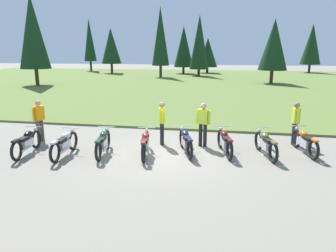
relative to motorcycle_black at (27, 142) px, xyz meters
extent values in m
plane|color=gray|center=(4.77, 0.83, -0.44)|extent=(140.00, 140.00, 0.00)
cube|color=#5B7033|center=(4.77, 26.38, -0.39)|extent=(80.00, 44.00, 0.10)
cylinder|color=#47331E|center=(-16.30, 41.94, 0.44)|extent=(0.36, 0.36, 1.76)
cone|color=#143319|center=(-16.30, 41.94, 4.75)|extent=(2.05, 2.05, 6.84)
cylinder|color=#47331E|center=(-0.03, 38.81, 0.11)|extent=(0.36, 0.36, 1.10)
cone|color=#143319|center=(-0.03, 38.81, 3.62)|extent=(2.87, 2.87, 5.92)
cylinder|color=#47331E|center=(2.68, 34.67, 0.08)|extent=(0.36, 0.36, 1.04)
cone|color=#143319|center=(2.68, 34.67, 4.18)|extent=(2.59, 2.59, 7.15)
cylinder|color=#47331E|center=(-12.25, 19.83, 0.44)|extent=(0.36, 0.36, 1.76)
cone|color=#143319|center=(-12.25, 19.83, 4.88)|extent=(2.97, 2.97, 7.11)
cylinder|color=#47331E|center=(-2.02, 31.73, 0.37)|extent=(0.36, 0.36, 1.62)
cone|color=#143319|center=(-2.02, 31.73, 4.84)|extent=(2.23, 2.23, 7.32)
cylinder|color=#47331E|center=(3.41, 40.90, 0.08)|extent=(0.36, 0.36, 1.03)
cone|color=#143319|center=(3.41, 40.90, 2.76)|extent=(3.04, 3.04, 4.35)
cylinder|color=#47331E|center=(11.26, 26.19, 0.31)|extent=(0.36, 0.36, 1.50)
cone|color=#143319|center=(11.26, 26.19, 3.68)|extent=(3.03, 3.03, 5.23)
cylinder|color=#47331E|center=(19.16, 44.75, 0.25)|extent=(0.36, 0.36, 1.37)
cone|color=#143319|center=(19.16, 44.75, 4.00)|extent=(3.10, 3.10, 6.13)
cylinder|color=#47331E|center=(-10.95, 37.61, 0.35)|extent=(0.36, 0.36, 1.57)
cone|color=#143319|center=(-10.95, 37.61, 3.75)|extent=(2.98, 2.98, 5.25)
torus|color=black|center=(-0.09, 0.68, -0.09)|extent=(0.19, 0.71, 0.70)
torus|color=black|center=(0.09, -0.71, -0.09)|extent=(0.19, 0.71, 0.70)
cube|color=silver|center=(0.00, -0.01, -0.04)|extent=(0.28, 0.66, 0.28)
ellipsoid|color=black|center=(-0.02, 0.17, 0.24)|extent=(0.32, 0.51, 0.22)
cube|color=black|center=(0.03, -0.23, 0.18)|extent=(0.28, 0.50, 0.10)
cube|color=black|center=(0.09, -0.71, 0.25)|extent=(0.18, 0.34, 0.06)
cylinder|color=silver|center=(-0.08, 0.58, 0.42)|extent=(0.62, 0.11, 0.03)
sphere|color=silver|center=(-0.09, 0.70, 0.29)|extent=(0.14, 0.14, 0.14)
cylinder|color=silver|center=(0.18, -0.29, -0.14)|extent=(0.14, 0.55, 0.07)
torus|color=black|center=(1.35, 0.75, -0.09)|extent=(0.14, 0.70, 0.70)
torus|color=black|center=(1.43, -0.64, -0.09)|extent=(0.14, 0.70, 0.70)
cube|color=silver|center=(1.39, 0.06, -0.04)|extent=(0.24, 0.65, 0.28)
ellipsoid|color=#B7B7BC|center=(1.38, 0.23, 0.24)|extent=(0.29, 0.49, 0.22)
cube|color=black|center=(1.41, -0.16, 0.18)|extent=(0.25, 0.49, 0.10)
cube|color=#B7B7BC|center=(1.43, -0.64, 0.25)|extent=(0.16, 0.33, 0.06)
cylinder|color=silver|center=(1.36, 0.65, 0.42)|extent=(0.62, 0.07, 0.03)
sphere|color=silver|center=(1.35, 0.77, 0.29)|extent=(0.14, 0.14, 0.14)
cylinder|color=silver|center=(1.55, -0.24, -0.14)|extent=(0.10, 0.55, 0.07)
torus|color=black|center=(2.52, 1.16, -0.09)|extent=(0.21, 0.71, 0.70)
torus|color=black|center=(2.75, -0.22, -0.09)|extent=(0.21, 0.71, 0.70)
cube|color=silver|center=(2.63, 0.47, -0.04)|extent=(0.30, 0.66, 0.28)
ellipsoid|color=#144C23|center=(2.60, 0.65, 0.24)|extent=(0.34, 0.52, 0.22)
cube|color=black|center=(2.67, 0.25, 0.18)|extent=(0.30, 0.51, 0.10)
cube|color=#144C23|center=(2.75, -0.22, 0.25)|extent=(0.19, 0.34, 0.06)
cylinder|color=silver|center=(2.54, 1.06, 0.42)|extent=(0.62, 0.13, 0.03)
sphere|color=silver|center=(2.52, 1.18, 0.29)|extent=(0.14, 0.14, 0.14)
cylinder|color=silver|center=(2.82, 0.20, -0.14)|extent=(0.16, 0.55, 0.07)
torus|color=black|center=(4.01, 1.30, -0.09)|extent=(0.22, 0.71, 0.70)
torus|color=black|center=(4.25, -0.08, -0.09)|extent=(0.22, 0.71, 0.70)
cube|color=silver|center=(4.13, 0.61, -0.04)|extent=(0.31, 0.66, 0.28)
ellipsoid|color=#AD1919|center=(4.10, 0.79, 0.24)|extent=(0.34, 0.52, 0.22)
cube|color=black|center=(4.16, 0.40, 0.18)|extent=(0.30, 0.51, 0.10)
cube|color=#AD1919|center=(4.25, -0.08, 0.25)|extent=(0.19, 0.34, 0.06)
cylinder|color=silver|center=(4.02, 1.20, 0.42)|extent=(0.62, 0.14, 0.03)
sphere|color=silver|center=(4.00, 1.32, 0.29)|extent=(0.14, 0.14, 0.14)
cylinder|color=silver|center=(4.32, 0.34, -0.14)|extent=(0.16, 0.55, 0.07)
torus|color=black|center=(5.23, 1.84, -0.09)|extent=(0.32, 0.69, 0.70)
torus|color=black|center=(5.69, 0.51, -0.09)|extent=(0.32, 0.69, 0.70)
cube|color=silver|center=(5.46, 1.17, -0.04)|extent=(0.40, 0.67, 0.28)
ellipsoid|color=navy|center=(5.40, 1.35, 0.24)|extent=(0.40, 0.54, 0.22)
cube|color=black|center=(5.53, 0.97, 0.18)|extent=(0.36, 0.53, 0.10)
cube|color=navy|center=(5.69, 0.51, 0.25)|extent=(0.24, 0.35, 0.06)
cylinder|color=silver|center=(5.26, 1.74, 0.42)|extent=(0.60, 0.23, 0.03)
sphere|color=silver|center=(5.23, 1.86, 0.29)|extent=(0.14, 0.14, 0.14)
cylinder|color=silver|center=(5.69, 0.94, -0.14)|extent=(0.24, 0.54, 0.07)
torus|color=black|center=(6.65, 2.05, -0.09)|extent=(0.27, 0.70, 0.70)
torus|color=black|center=(6.99, 0.69, -0.09)|extent=(0.27, 0.70, 0.70)
cube|color=silver|center=(6.82, 1.37, -0.04)|extent=(0.35, 0.67, 0.28)
ellipsoid|color=maroon|center=(6.78, 1.54, 0.24)|extent=(0.37, 0.53, 0.22)
cube|color=black|center=(6.88, 1.16, 0.18)|extent=(0.33, 0.52, 0.10)
cube|color=maroon|center=(6.99, 0.69, 0.25)|extent=(0.21, 0.34, 0.06)
cylinder|color=silver|center=(6.67, 1.95, 0.42)|extent=(0.61, 0.18, 0.03)
sphere|color=silver|center=(6.64, 2.07, 0.29)|extent=(0.14, 0.14, 0.14)
cylinder|color=silver|center=(7.03, 1.11, -0.14)|extent=(0.20, 0.55, 0.07)
torus|color=black|center=(8.04, 2.05, -0.09)|extent=(0.27, 0.70, 0.70)
torus|color=black|center=(8.39, 0.70, -0.09)|extent=(0.27, 0.70, 0.70)
cube|color=silver|center=(8.21, 1.37, -0.04)|extent=(0.35, 0.67, 0.28)
ellipsoid|color=brown|center=(8.17, 1.55, 0.24)|extent=(0.37, 0.53, 0.22)
cube|color=black|center=(8.27, 1.16, 0.18)|extent=(0.33, 0.52, 0.10)
cube|color=brown|center=(8.39, 0.70, 0.25)|extent=(0.22, 0.34, 0.06)
cylinder|color=silver|center=(8.06, 1.95, 0.42)|extent=(0.61, 0.19, 0.03)
sphere|color=silver|center=(8.03, 2.07, 0.29)|extent=(0.14, 0.14, 0.14)
cylinder|color=silver|center=(8.42, 1.12, -0.14)|extent=(0.21, 0.55, 0.07)
torus|color=black|center=(9.45, 2.61, -0.09)|extent=(0.25, 0.71, 0.70)
torus|color=black|center=(9.75, 1.24, -0.09)|extent=(0.25, 0.71, 0.70)
cube|color=silver|center=(9.60, 1.93, -0.04)|extent=(0.33, 0.67, 0.28)
ellipsoid|color=orange|center=(9.56, 2.10, 0.24)|extent=(0.36, 0.52, 0.22)
cube|color=black|center=(9.65, 1.71, 0.18)|extent=(0.32, 0.52, 0.10)
cube|color=orange|center=(9.75, 1.24, 0.25)|extent=(0.21, 0.34, 0.06)
cylinder|color=silver|center=(9.47, 2.51, 0.42)|extent=(0.61, 0.16, 0.03)
sphere|color=silver|center=(9.44, 2.63, 0.29)|extent=(0.14, 0.14, 0.14)
cylinder|color=silver|center=(9.80, 1.66, -0.14)|extent=(0.19, 0.55, 0.07)
cylinder|color=#4C4233|center=(-0.48, 1.46, 0.00)|extent=(0.14, 0.14, 0.88)
cylinder|color=#4C4233|center=(-0.42, 1.63, 0.00)|extent=(0.14, 0.14, 0.88)
cube|color=orange|center=(-0.45, 1.54, 0.72)|extent=(0.33, 0.41, 0.56)
sphere|color=tan|center=(-0.45, 1.54, 1.12)|extent=(0.22, 0.22, 0.22)
cylinder|color=orange|center=(-0.53, 1.33, 0.70)|extent=(0.09, 0.09, 0.52)
cylinder|color=orange|center=(-0.38, 1.76, 0.70)|extent=(0.09, 0.09, 0.52)
cylinder|color=black|center=(6.07, 2.10, 0.00)|extent=(0.14, 0.14, 0.88)
cylinder|color=black|center=(5.89, 2.14, 0.00)|extent=(0.14, 0.14, 0.88)
cube|color=#C6E52D|center=(5.98, 2.12, 0.72)|extent=(0.40, 0.29, 0.56)
sphere|color=tan|center=(5.98, 2.12, 1.12)|extent=(0.22, 0.22, 0.22)
cylinder|color=#C6E52D|center=(6.21, 2.07, 0.70)|extent=(0.09, 0.09, 0.52)
cylinder|color=#C6E52D|center=(5.76, 2.17, 0.70)|extent=(0.09, 0.09, 0.52)
cylinder|color=#2D2D38|center=(9.44, 2.86, 0.00)|extent=(0.14, 0.14, 0.88)
cylinder|color=#2D2D38|center=(9.42, 3.03, 0.00)|extent=(0.14, 0.14, 0.88)
cube|color=#C6E52D|center=(9.43, 2.94, 0.72)|extent=(0.26, 0.38, 0.56)
sphere|color=#9E7051|center=(9.43, 2.94, 1.12)|extent=(0.22, 0.22, 0.22)
cylinder|color=#C6E52D|center=(9.45, 2.72, 0.70)|extent=(0.09, 0.09, 0.52)
cylinder|color=#C6E52D|center=(9.40, 3.17, 0.70)|extent=(0.09, 0.09, 0.52)
cylinder|color=black|center=(4.39, 2.14, 0.00)|extent=(0.14, 0.14, 0.88)
cylinder|color=black|center=(4.44, 1.97, 0.00)|extent=(0.14, 0.14, 0.88)
cube|color=#D8EA19|center=(4.41, 2.05, 0.72)|extent=(0.31, 0.41, 0.56)
sphere|color=#9E7051|center=(4.41, 2.05, 1.12)|extent=(0.22, 0.22, 0.22)
cylinder|color=#D8EA19|center=(4.35, 2.28, 0.70)|extent=(0.09, 0.09, 0.52)
cylinder|color=#D8EA19|center=(4.48, 1.83, 0.70)|extent=(0.09, 0.09, 0.52)
camera|label=1|loc=(6.89, -9.64, 3.15)|focal=34.20mm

